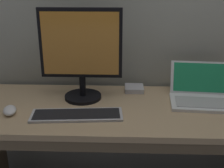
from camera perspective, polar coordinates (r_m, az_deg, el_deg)
The scene contains 6 objects.
desk at distance 1.81m, azimuth 3.88°, elevation -9.69°, with size 1.89×0.66×0.79m.
laptop_white at distance 1.85m, azimuth 16.48°, elevation -2.18°, with size 0.37×0.34×0.20m.
external_monitor at distance 1.74m, azimuth -5.88°, elevation 5.85°, with size 0.47×0.22×0.54m.
wired_keyboard at distance 1.63m, azimuth -6.70°, elevation -5.84°, with size 0.50×0.19×0.02m.
computer_mouse at distance 1.74m, azimuth -18.82°, elevation -4.74°, with size 0.07×0.12×0.04m, color white.
external_drive_box at distance 1.95m, azimuth 4.22°, elevation -0.85°, with size 0.12×0.12×0.03m, color silver.
Camera 1 is at (-0.06, -1.56, 1.54)m, focal length 48.21 mm.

